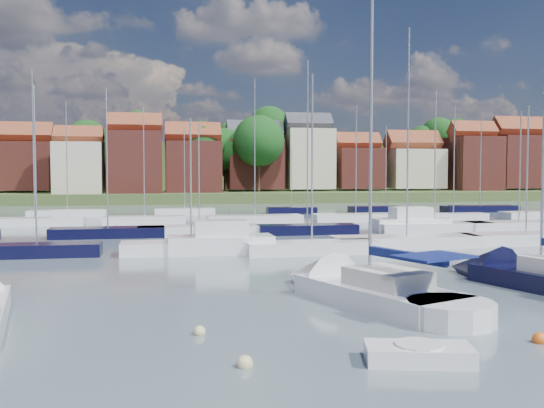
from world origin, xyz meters
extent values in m
plane|color=#4F606B|center=(0.00, 40.00, 0.00)|extent=(260.00, 260.00, 0.00)
cube|color=white|center=(-0.56, 3.08, 0.25)|extent=(5.74, 8.25, 1.20)
cone|color=white|center=(-2.30, 7.51, 0.25)|extent=(4.31, 4.61, 3.17)
cylinder|color=white|center=(0.84, -0.46, 0.25)|extent=(4.11, 4.11, 1.20)
cube|color=silver|center=(-0.36, 2.59, 1.20)|extent=(3.23, 3.77, 0.70)
cylinder|color=#B2B2B7|center=(-0.75, 3.58, 7.90)|extent=(0.14, 0.14, 14.10)
cylinder|color=#B2B2B7|center=(0.02, 1.61, 2.05)|extent=(1.64, 3.97, 0.10)
cube|color=#101A54|center=(0.02, 1.61, 2.20)|extent=(1.75, 3.85, 0.35)
cube|color=#101A54|center=(0.53, 0.33, 2.35)|extent=(3.21, 2.76, 0.08)
cone|color=black|center=(7.03, 8.90, 0.25)|extent=(3.91, 4.23, 2.99)
cylinder|color=#B2B2B7|center=(8.25, 5.10, 7.64)|extent=(0.14, 0.14, 13.58)
cube|color=white|center=(-2.13, -4.34, 0.21)|extent=(3.26, 2.09, 0.59)
cylinder|color=white|center=(-2.13, -4.34, 0.38)|extent=(1.40, 1.40, 0.38)
sphere|color=beige|center=(-7.07, -3.80, 0.00)|extent=(0.47, 0.47, 0.47)
sphere|color=beige|center=(-8.09, -0.17, 0.00)|extent=(0.41, 0.41, 0.41)
sphere|color=#D85914|center=(2.52, -3.15, 0.00)|extent=(0.48, 0.48, 0.48)
sphere|color=#D85914|center=(2.28, 7.41, 0.00)|extent=(0.53, 0.53, 0.53)
cube|color=black|center=(-17.11, 20.54, 0.35)|extent=(8.01, 2.24, 1.00)
cylinder|color=#B2B2B7|center=(-17.11, 20.54, 5.93)|extent=(0.12, 0.12, 10.16)
cube|color=white|center=(-7.27, 20.20, 0.35)|extent=(9.22, 2.58, 1.00)
cylinder|color=#B2B2B7|center=(-7.27, 20.20, 4.94)|extent=(0.12, 0.12, 8.18)
cube|color=white|center=(0.63, 18.61, 0.35)|extent=(8.78, 2.46, 1.00)
cylinder|color=#B2B2B7|center=(0.63, 18.61, 6.38)|extent=(0.12, 0.12, 11.06)
cube|color=white|center=(8.23, 20.67, 0.35)|extent=(10.79, 3.02, 1.00)
cylinder|color=#B2B2B7|center=(8.23, 20.67, 8.29)|extent=(0.12, 0.12, 14.87)
cube|color=white|center=(17.98, 21.03, 0.35)|extent=(10.13, 2.84, 1.00)
cylinder|color=#B2B2B7|center=(17.98, 21.03, 5.65)|extent=(0.12, 0.12, 9.59)
cube|color=white|center=(-5.31, 20.00, 0.50)|extent=(7.00, 2.60, 1.40)
cube|color=white|center=(-5.31, 20.00, 1.60)|extent=(3.50, 2.20, 1.30)
cube|color=black|center=(-13.55, 31.64, 0.35)|extent=(9.30, 2.60, 1.00)
cylinder|color=#B2B2B7|center=(-13.55, 31.64, 6.59)|extent=(0.12, 0.12, 11.48)
cube|color=white|center=(-5.94, 32.01, 0.35)|extent=(10.40, 2.91, 1.00)
cylinder|color=#B2B2B7|center=(-5.94, 32.01, 5.24)|extent=(0.12, 0.12, 8.77)
cube|color=black|center=(3.48, 31.28, 0.35)|extent=(8.80, 2.46, 1.00)
cylinder|color=#B2B2B7|center=(3.48, 31.28, 8.01)|extent=(0.12, 0.12, 14.33)
cube|color=white|center=(15.40, 31.16, 0.35)|extent=(10.73, 3.00, 1.00)
cylinder|color=#B2B2B7|center=(15.40, 31.16, 6.92)|extent=(0.12, 0.12, 12.14)
cube|color=white|center=(23.82, 30.97, 0.35)|extent=(10.48, 2.93, 1.00)
cylinder|color=#B2B2B7|center=(23.82, 30.97, 5.99)|extent=(0.12, 0.12, 10.28)
cube|color=white|center=(13.46, 32.00, 0.50)|extent=(7.00, 2.60, 1.40)
cube|color=white|center=(13.46, 32.00, 1.60)|extent=(3.50, 2.20, 1.30)
cube|color=white|center=(-21.71, 44.21, 0.35)|extent=(9.71, 2.72, 1.00)
cylinder|color=#B2B2B7|center=(-21.71, 44.21, 8.29)|extent=(0.12, 0.12, 14.88)
cube|color=white|center=(-10.84, 44.51, 0.35)|extent=(8.49, 2.38, 1.00)
cylinder|color=#B2B2B7|center=(-10.84, 44.51, 6.51)|extent=(0.12, 0.12, 11.31)
cube|color=white|center=(0.79, 43.78, 0.35)|extent=(10.16, 2.85, 1.00)
cylinder|color=#B2B2B7|center=(0.79, 43.78, 8.15)|extent=(0.12, 0.12, 14.59)
cube|color=white|center=(12.17, 43.90, 0.35)|extent=(9.53, 2.67, 1.00)
cylinder|color=#B2B2B7|center=(12.17, 43.90, 6.81)|extent=(0.12, 0.12, 11.91)
cube|color=white|center=(23.16, 42.50, 0.35)|extent=(7.62, 2.13, 1.00)
cylinder|color=#B2B2B7|center=(23.16, 42.50, 6.91)|extent=(0.12, 0.12, 12.13)
cube|color=white|center=(35.22, 43.59, 0.35)|extent=(10.17, 2.85, 1.00)
cube|color=white|center=(-20.26, 56.56, 0.35)|extent=(9.24, 2.59, 1.00)
cylinder|color=#B2B2B7|center=(-20.26, 56.56, 7.43)|extent=(0.12, 0.12, 13.17)
cube|color=white|center=(-6.08, 57.30, 0.35)|extent=(7.57, 2.12, 1.00)
cylinder|color=#B2B2B7|center=(-6.08, 57.30, 5.97)|extent=(0.12, 0.12, 10.24)
cube|color=black|center=(7.88, 57.47, 0.35)|extent=(6.58, 1.84, 1.00)
cylinder|color=#B2B2B7|center=(7.88, 57.47, 4.85)|extent=(0.12, 0.12, 8.01)
cube|color=black|center=(20.94, 57.40, 0.35)|extent=(9.92, 2.78, 1.00)
cylinder|color=#B2B2B7|center=(20.94, 57.40, 6.31)|extent=(0.12, 0.12, 10.92)
cube|color=black|center=(34.28, 56.37, 0.35)|extent=(10.55, 2.95, 1.00)
cylinder|color=#B2B2B7|center=(34.28, 56.37, 6.61)|extent=(0.12, 0.12, 11.51)
cube|color=#45542A|center=(0.00, 117.00, 0.30)|extent=(200.00, 70.00, 3.00)
cube|color=#45542A|center=(0.00, 142.00, 5.00)|extent=(200.00, 60.00, 14.00)
cube|color=brown|center=(-33.65, 97.79, 6.56)|extent=(10.37, 9.97, 8.73)
cube|color=brown|center=(-33.65, 97.79, 12.20)|extent=(10.57, 5.13, 5.13)
cube|color=beige|center=(-22.74, 89.00, 6.08)|extent=(8.09, 8.80, 8.96)
cube|color=brown|center=(-22.74, 89.00, 11.55)|extent=(8.25, 4.00, 4.00)
cube|color=brown|center=(-13.35, 89.94, 7.08)|extent=(9.36, 10.17, 10.97)
cube|color=brown|center=(-13.35, 89.94, 13.72)|extent=(9.54, 4.63, 4.63)
cube|color=brown|center=(-3.04, 91.65, 6.31)|extent=(9.90, 8.56, 9.42)
cube|color=brown|center=(-3.04, 91.65, 12.23)|extent=(10.10, 4.90, 4.90)
cube|color=brown|center=(9.10, 96.65, 6.95)|extent=(10.59, 8.93, 9.49)
cube|color=#383A42|center=(9.10, 96.65, 12.99)|extent=(10.80, 5.24, 5.24)
cube|color=beige|center=(19.71, 95.80, 8.02)|extent=(9.01, 8.61, 11.65)
cube|color=#383A42|center=(19.71, 95.80, 14.95)|extent=(9.19, 4.46, 4.46)
cube|color=brown|center=(30.17, 97.00, 6.20)|extent=(9.10, 9.34, 8.00)
cube|color=brown|center=(30.17, 97.00, 11.32)|extent=(9.28, 4.50, 4.50)
cube|color=beige|center=(41.95, 96.59, 6.14)|extent=(10.86, 9.59, 7.88)
cube|color=brown|center=(41.95, 96.59, 11.41)|extent=(11.07, 5.37, 5.37)
cube|color=brown|center=(53.76, 93.92, 7.09)|extent=(9.18, 9.96, 10.97)
cube|color=brown|center=(53.76, 93.92, 13.70)|extent=(9.36, 4.54, 4.54)
cube|color=brown|center=(65.18, 95.21, 7.58)|extent=(11.39, 9.67, 10.76)
cube|color=brown|center=(65.18, 95.21, 14.36)|extent=(11.62, 5.64, 5.64)
cylinder|color=#382619|center=(56.77, 115.51, 8.51)|extent=(0.50, 0.50, 4.47)
sphere|color=#184917|center=(56.77, 115.51, 14.58)|extent=(8.18, 8.18, 8.18)
cylinder|color=#382619|center=(3.46, 95.93, 3.83)|extent=(0.50, 0.50, 4.46)
sphere|color=#184917|center=(3.46, 95.93, 9.88)|extent=(8.15, 8.15, 8.15)
cylinder|color=#382619|center=(15.22, 113.68, 8.58)|extent=(0.50, 0.50, 5.15)
sphere|color=#184917|center=(15.22, 113.68, 15.56)|extent=(9.41, 9.41, 9.41)
cylinder|color=#382619|center=(-13.54, 116.31, 8.68)|extent=(0.50, 0.50, 4.56)
sphere|color=#184917|center=(-13.54, 116.31, 14.87)|extent=(8.34, 8.34, 8.34)
cylinder|color=#382619|center=(-23.24, 105.25, 4.18)|extent=(0.50, 0.50, 5.15)
sphere|color=#184917|center=(-23.24, 105.25, 11.17)|extent=(9.42, 9.42, 9.42)
cylinder|color=#382619|center=(-38.67, 107.32, 6.76)|extent=(0.50, 0.50, 3.42)
sphere|color=#184917|center=(-38.67, 107.32, 11.40)|extent=(6.26, 6.26, 6.26)
cylinder|color=#382619|center=(13.76, 104.71, 3.48)|extent=(0.50, 0.50, 3.77)
sphere|color=#184917|center=(13.76, 104.71, 8.60)|extent=(6.89, 6.89, 6.89)
cylinder|color=#382619|center=(9.05, 90.94, 4.21)|extent=(0.50, 0.50, 5.21)
sphere|color=#184917|center=(9.05, 90.94, 11.28)|extent=(9.53, 9.53, 9.53)
cylinder|color=#382619|center=(61.93, 101.62, 3.09)|extent=(0.50, 0.50, 2.97)
sphere|color=#184917|center=(61.93, 101.62, 7.12)|extent=(5.44, 5.44, 5.44)
cylinder|color=#382619|center=(-1.15, 93.75, 4.02)|extent=(0.50, 0.50, 4.84)
sphere|color=#184917|center=(-1.15, 93.75, 10.59)|extent=(8.85, 8.85, 8.85)
cylinder|color=#382619|center=(52.68, 115.72, 8.17)|extent=(0.50, 0.50, 3.72)
sphere|color=#184917|center=(52.68, 115.72, 13.21)|extent=(6.80, 6.80, 6.80)
cylinder|color=#382619|center=(54.05, 94.13, 3.62)|extent=(0.50, 0.50, 4.05)
sphere|color=#184917|center=(54.05, 94.13, 9.11)|extent=(7.40, 7.40, 7.40)
cylinder|color=#382619|center=(6.84, 113.29, 7.91)|extent=(0.50, 0.50, 3.93)
sphere|color=#184917|center=(6.84, 113.29, 13.24)|extent=(7.19, 7.19, 7.19)
cylinder|color=#382619|center=(30.65, 100.17, 3.51)|extent=(0.50, 0.50, 3.82)
sphere|color=#184917|center=(30.65, 100.17, 8.70)|extent=(6.99, 6.99, 6.99)
cylinder|color=#382619|center=(-17.44, 93.12, 3.34)|extent=(0.50, 0.50, 3.48)
sphere|color=#184917|center=(-17.44, 93.12, 8.07)|extent=(6.37, 6.37, 6.37)
cylinder|color=#382619|center=(57.51, 102.81, 3.09)|extent=(0.50, 0.50, 2.99)
sphere|color=#184917|center=(57.51, 102.81, 7.14)|extent=(5.46, 5.46, 5.46)
cylinder|color=#382619|center=(3.61, 99.04, 3.22)|extent=(0.50, 0.50, 3.25)
sphere|color=#184917|center=(3.61, 99.04, 7.63)|extent=(5.94, 5.94, 5.94)
cylinder|color=#382619|center=(-3.05, 100.73, 3.09)|extent=(0.50, 0.50, 2.98)
sphere|color=#184917|center=(-3.05, 100.73, 7.14)|extent=(5.46, 5.46, 5.46)
cylinder|color=#382619|center=(64.66, 121.74, 9.36)|extent=(0.50, 0.50, 4.29)
sphere|color=#184917|center=(64.66, 121.74, 15.17)|extent=(7.84, 7.84, 7.84)
camera|label=1|loc=(-9.40, -20.29, 5.44)|focal=40.00mm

